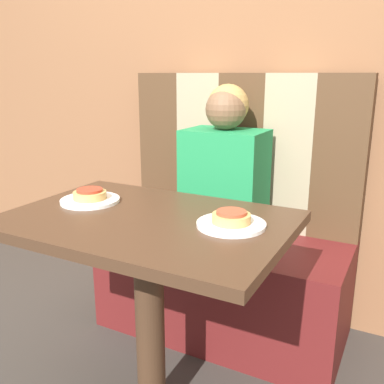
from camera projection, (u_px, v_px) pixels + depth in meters
The scene contains 9 objects.
wall_back at pixel (253, 53), 2.03m from camera, with size 7.00×0.05×2.60m.
booth_seat at pixel (222, 283), 2.04m from camera, with size 1.13×0.52×0.48m.
booth_backrest at pixel (243, 151), 2.06m from camera, with size 1.13×0.09×0.73m.
dining_table at pixel (148, 252), 1.40m from camera, with size 0.90×0.62×0.76m.
person at pixel (225, 169), 1.89m from camera, with size 0.35×0.24×0.68m.
plate_left at pixel (90, 200), 1.53m from camera, with size 0.21×0.21×0.01m.
plate_right at pixel (231, 224), 1.28m from camera, with size 0.21×0.21×0.01m.
pizza_left at pixel (90, 194), 1.52m from camera, with size 0.12×0.12×0.04m.
pizza_right at pixel (231, 217), 1.28m from camera, with size 0.12×0.12×0.04m.
Camera 1 is at (0.73, -1.08, 1.21)m, focal length 40.00 mm.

